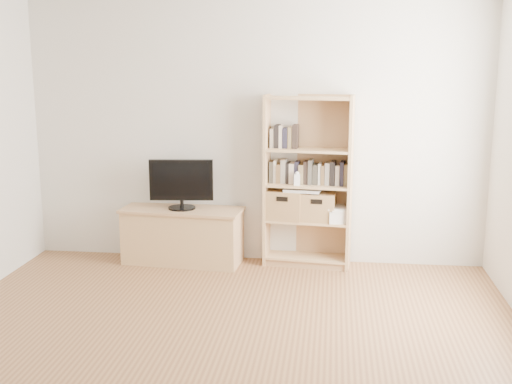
% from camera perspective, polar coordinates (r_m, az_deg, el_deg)
% --- Properties ---
extents(floor, '(4.50, 5.00, 0.01)m').
position_cam_1_polar(floor, '(4.30, -4.35, -16.05)').
color(floor, brown).
rests_on(floor, ground).
extents(back_wall, '(4.50, 0.02, 2.60)m').
position_cam_1_polar(back_wall, '(6.31, -0.10, 5.42)').
color(back_wall, beige).
rests_on(back_wall, floor).
extents(tv_stand, '(1.18, 0.53, 0.53)m').
position_cam_1_polar(tv_stand, '(6.43, -6.54, -3.97)').
color(tv_stand, tan).
rests_on(tv_stand, floor).
extents(bookshelf, '(0.86, 0.38, 1.67)m').
position_cam_1_polar(bookshelf, '(6.19, 4.64, 0.89)').
color(bookshelf, tan).
rests_on(bookshelf, floor).
extents(television, '(0.62, 0.11, 0.49)m').
position_cam_1_polar(television, '(6.30, -6.65, 0.67)').
color(television, black).
rests_on(television, tv_stand).
extents(books_row_mid, '(0.83, 0.23, 0.22)m').
position_cam_1_polar(books_row_mid, '(6.19, 4.68, 1.75)').
color(books_row_mid, '#3F3C33').
rests_on(books_row_mid, bookshelf).
extents(books_row_upper, '(0.42, 0.20, 0.21)m').
position_cam_1_polar(books_row_upper, '(6.17, 3.03, 4.92)').
color(books_row_upper, '#3F3C33').
rests_on(books_row_upper, bookshelf).
extents(baby_monitor, '(0.06, 0.04, 0.11)m').
position_cam_1_polar(baby_monitor, '(6.11, 3.67, 1.10)').
color(baby_monitor, white).
rests_on(baby_monitor, bookshelf).
extents(basket_left, '(0.38, 0.32, 0.28)m').
position_cam_1_polar(basket_left, '(6.27, 2.59, -1.09)').
color(basket_left, olive).
rests_on(basket_left, bookshelf).
extents(basket_right, '(0.35, 0.30, 0.27)m').
position_cam_1_polar(basket_right, '(6.22, 5.53, -1.28)').
color(basket_right, olive).
rests_on(basket_right, bookshelf).
extents(laptop, '(0.37, 0.28, 0.03)m').
position_cam_1_polar(laptop, '(6.19, 4.20, 0.21)').
color(laptop, white).
rests_on(laptop, basket_left).
extents(magazine_stack, '(0.21, 0.28, 0.12)m').
position_cam_1_polar(magazine_stack, '(6.22, 7.21, -2.05)').
color(magazine_stack, beige).
rests_on(magazine_stack, bookshelf).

